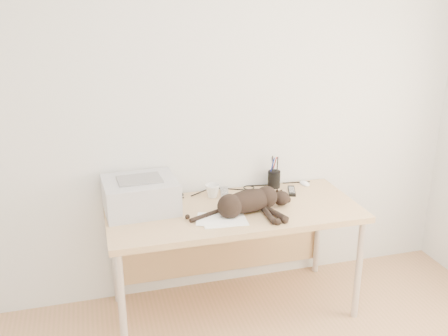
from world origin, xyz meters
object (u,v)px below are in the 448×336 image
object	(u,v)px
printer	(140,195)
pen_cup	(274,179)
cat	(247,203)
mug	(212,191)
desk	(230,222)
mouse	(305,182)

from	to	relation	value
printer	pen_cup	bearing A→B (deg)	8.49
cat	mug	distance (m)	0.34
cat	pen_cup	xyz separation A→B (m)	(0.32, 0.37, -0.01)
desk	printer	distance (m)	0.62
printer	mug	distance (m)	0.50
mug	pen_cup	world-z (taller)	pen_cup
desk	pen_cup	size ratio (longest dim) A/B	7.16
desk	pen_cup	xyz separation A→B (m)	(0.38, 0.20, 0.20)
desk	cat	distance (m)	0.27
pen_cup	mouse	size ratio (longest dim) A/B	2.18
desk	pen_cup	world-z (taller)	pen_cup
printer	mouse	world-z (taller)	printer
pen_cup	mouse	xyz separation A→B (m)	(0.23, -0.01, -0.05)
printer	cat	distance (m)	0.67
mouse	mug	bearing A→B (deg)	179.77
mouse	printer	bearing A→B (deg)	-178.20
pen_cup	mouse	bearing A→B (deg)	-1.44
printer	pen_cup	size ratio (longest dim) A/B	2.09
cat	mug	size ratio (longest dim) A/B	7.15
cat	desk	bearing A→B (deg)	99.34
printer	cat	xyz separation A→B (m)	(0.63, -0.22, -0.03)
desk	mug	bearing A→B (deg)	121.28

